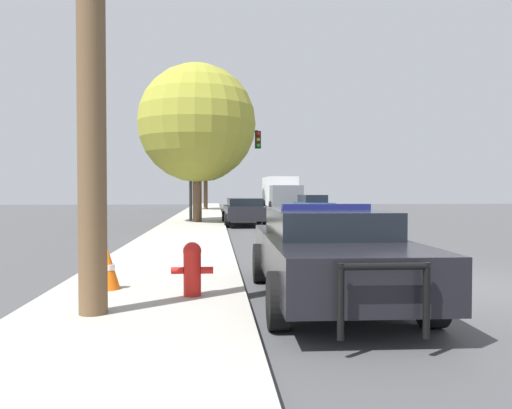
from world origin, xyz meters
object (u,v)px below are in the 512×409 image
tree_sidewalk_far (206,147)px  fire_hydrant (192,267)px  police_car (328,250)px  box_truck (281,192)px  car_background_oncoming (313,204)px  traffic_light (220,155)px  tree_sidewalk_mid (197,123)px  traffic_cone (108,269)px  car_background_midblock (244,211)px

tree_sidewalk_far → fire_hydrant: bearing=-89.2°
police_car → box_truck: (3.87, 34.61, 0.80)m
car_background_oncoming → police_car: bearing=75.5°
traffic_light → tree_sidewalk_mid: size_ratio=0.61×
police_car → tree_sidewalk_mid: size_ratio=0.66×
traffic_cone → fire_hydrant: bearing=-24.4°
police_car → fire_hydrant: 2.06m
police_car → car_background_oncoming: (4.98, 26.28, 0.00)m
car_background_midblock → tree_sidewalk_mid: bearing=152.5°
car_background_midblock → tree_sidewalk_mid: (-2.29, 1.12, 4.32)m
tree_sidewalk_far → traffic_cone: size_ratio=13.22×
fire_hydrant → box_truck: bearing=80.3°
fire_hydrant → box_truck: box_truck is taller
traffic_light → car_background_oncoming: traffic_light is taller
fire_hydrant → traffic_light: (0.58, 18.80, 3.01)m
car_background_midblock → box_truck: box_truck is taller
fire_hydrant → tree_sidewalk_mid: size_ratio=0.10×
police_car → traffic_cone: (-3.36, 0.44, -0.31)m
tree_sidewalk_far → traffic_cone: bearing=-91.4°
tree_sidewalk_far → tree_sidewalk_mid: size_ratio=1.05×
traffic_cone → tree_sidewalk_far: bearing=88.6°
tree_sidewalk_mid → traffic_cone: size_ratio=12.62×
fire_hydrant → car_background_oncoming: 27.36m
fire_hydrant → traffic_light: traffic_light is taller
tree_sidewalk_far → tree_sidewalk_mid: bearing=-90.3°
traffic_cone → box_truck: bearing=78.0°
car_background_midblock → tree_sidewalk_mid: 5.01m
car_background_oncoming → tree_sidewalk_far: 12.45m
fire_hydrant → tree_sidewalk_far: bearing=90.8°
tree_sidewalk_far → traffic_cone: tree_sidewalk_far is taller
tree_sidewalk_mid → traffic_cone: 17.82m
police_car → traffic_light: traffic_light is taller
car_background_midblock → car_background_oncoming: car_background_oncoming is taller
police_car → traffic_light: 18.90m
car_background_oncoming → box_truck: box_truck is taller
tree_sidewalk_mid → traffic_light: bearing=41.0°
police_car → tree_sidewalk_far: bearing=-84.6°
traffic_light → car_background_oncoming: bearing=49.9°
car_background_midblock → box_truck: 18.59m
police_car → traffic_cone: 3.41m
police_car → tree_sidewalk_far: 35.47m
police_car → tree_sidewalk_mid: 18.34m
traffic_light → tree_sidewalk_mid: bearing=-139.0°
fire_hydrant → traffic_light: size_ratio=0.16×
box_truck → tree_sidewalk_far: 7.48m
box_truck → traffic_cone: bearing=77.1°
fire_hydrant → car_background_midblock: (1.73, 16.68, 0.17)m
car_background_midblock → car_background_oncoming: size_ratio=0.96×
car_background_midblock → traffic_light: bearing=117.0°
tree_sidewalk_far → box_truck: bearing=-4.1°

